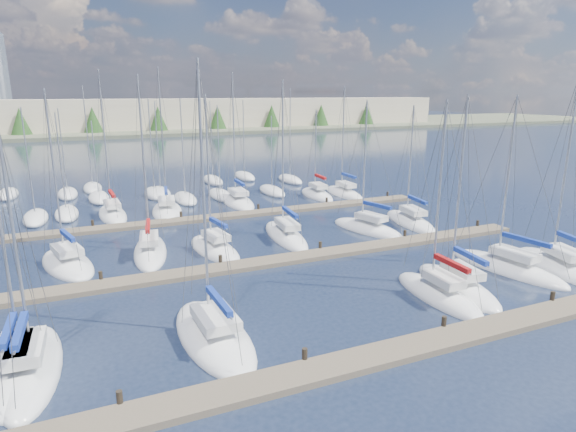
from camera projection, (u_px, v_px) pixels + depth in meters
name	position (u px, v px, depth m)	size (l,w,h in m)	color
ground	(169.00, 173.00, 74.20)	(400.00, 400.00, 0.00)	#212B42
dock_near	(389.00, 353.00, 22.68)	(44.00, 1.93, 1.10)	#6B5E4C
dock_mid	(277.00, 261.00, 35.11)	(44.00, 1.93, 1.10)	#6B5E4C
dock_far	(223.00, 216.00, 47.54)	(44.00, 1.93, 1.10)	#6B5E4C
sailboat_m	(410.00, 222.00, 45.57)	(3.83, 8.61, 11.68)	white
sailboat_p	(237.00, 201.00, 53.95)	(3.33, 8.98, 14.87)	white
sailboat_b	(30.00, 367.00, 21.47)	(2.89, 8.47, 11.66)	white
sailboat_l	(368.00, 229.00, 43.22)	(4.59, 8.35, 12.15)	white
sailboat_i	(150.00, 251.00, 37.06)	(3.71, 8.92, 14.11)	white
sailboat_a	(19.00, 368.00, 21.42)	(2.64, 7.97, 11.48)	white
sailboat_k	(286.00, 236.00, 41.11)	(3.32, 9.30, 13.78)	white
sailboat_r	(344.00, 193.00, 58.21)	(2.66, 8.32, 13.54)	white
sailboat_n	(113.00, 214.00, 48.19)	(2.94, 8.44, 14.95)	white
sailboat_o	(167.00, 211.00, 49.68)	(4.15, 8.55, 15.24)	white
sailboat_c	(214.00, 335.00, 24.30)	(3.60, 8.81, 14.35)	white
sailboat_h	(68.00, 264.00, 34.41)	(4.83, 8.26, 13.10)	white
sailboat_e	(457.00, 286.00, 30.46)	(3.55, 8.19, 12.71)	white
sailboat_q	(317.00, 195.00, 57.40)	(3.06, 7.48, 10.86)	white
sailboat_d	(438.00, 295.00, 29.14)	(2.61, 7.58, 12.45)	white
sailboat_f	(507.00, 268.00, 33.59)	(3.84, 9.13, 12.67)	white
sailboat_g	(559.00, 267.00, 33.83)	(4.74, 8.79, 13.91)	white
sailboat_j	(215.00, 249.00, 37.66)	(3.64, 7.77, 12.72)	white
distant_boats	(157.00, 193.00, 58.03)	(36.93, 20.75, 13.30)	#9EA0A5
shoreline	(71.00, 107.00, 146.89)	(400.00, 60.00, 38.00)	#666B51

